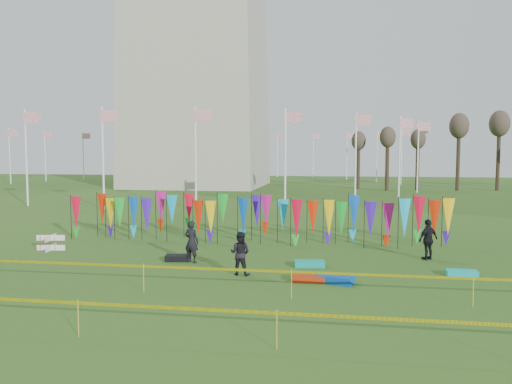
# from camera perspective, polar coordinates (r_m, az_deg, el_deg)

# --- Properties ---
(ground) EXTENTS (160.00, 160.00, 0.00)m
(ground) POSITION_cam_1_polar(r_m,az_deg,el_deg) (17.86, -4.57, -9.68)
(ground) COLOR #244B15
(ground) RESTS_ON ground
(flagpole_ring) EXTENTS (57.40, 56.16, 8.00)m
(flagpole_ring) POSITION_cam_1_polar(r_m,az_deg,el_deg) (67.31, -6.47, 4.09)
(flagpole_ring) COLOR white
(flagpole_ring) RESTS_ON ground
(banner_row) EXTENTS (18.64, 0.64, 2.26)m
(banner_row) POSITION_cam_1_polar(r_m,az_deg,el_deg) (24.32, -0.02, -2.59)
(banner_row) COLOR black
(banner_row) RESTS_ON ground
(caution_tape_near) EXTENTS (26.00, 0.02, 0.90)m
(caution_tape_near) POSITION_cam_1_polar(r_m,az_deg,el_deg) (15.68, -7.31, -8.77)
(caution_tape_near) COLOR #EAE504
(caution_tape_near) RESTS_ON ground
(caution_tape_far) EXTENTS (26.00, 0.02, 0.90)m
(caution_tape_far) POSITION_cam_1_polar(r_m,az_deg,el_deg) (12.11, -12.70, -12.82)
(caution_tape_far) COLOR #EAE504
(caution_tape_far) RESTS_ON ground
(box_kite) EXTENTS (0.65, 0.65, 0.72)m
(box_kite) POSITION_cam_1_polar(r_m,az_deg,el_deg) (24.24, -22.40, -5.39)
(box_kite) COLOR red
(box_kite) RESTS_ON ground
(person_left) EXTENTS (0.71, 0.59, 1.69)m
(person_left) POSITION_cam_1_polar(r_m,az_deg,el_deg) (20.13, -7.38, -5.64)
(person_left) COLOR black
(person_left) RESTS_ON ground
(person_mid) EXTENTS (0.82, 0.58, 1.57)m
(person_mid) POSITION_cam_1_polar(r_m,az_deg,el_deg) (17.99, -1.83, -7.00)
(person_mid) COLOR black
(person_mid) RESTS_ON ground
(person_right) EXTENTS (1.12, 1.03, 1.67)m
(person_right) POSITION_cam_1_polar(r_m,az_deg,el_deg) (21.69, 19.08, -5.14)
(person_right) COLOR black
(person_right) RESTS_ON ground
(kite_bag_turquoise) EXTENTS (1.21, 0.71, 0.23)m
(kite_bag_turquoise) POSITION_cam_1_polar(r_m,az_deg,el_deg) (19.50, 6.14, -8.14)
(kite_bag_turquoise) COLOR #0BAA9C
(kite_bag_turquoise) RESTS_ON ground
(kite_bag_blue) EXTENTS (1.34, 0.97, 0.25)m
(kite_bag_blue) POSITION_cam_1_polar(r_m,az_deg,el_deg) (17.25, 9.07, -9.80)
(kite_bag_blue) COLOR #0B4AB6
(kite_bag_blue) RESTS_ON ground
(kite_bag_red) EXTENTS (1.30, 0.64, 0.23)m
(kite_bag_red) POSITION_cam_1_polar(r_m,az_deg,el_deg) (17.32, 6.32, -9.74)
(kite_bag_red) COLOR red
(kite_bag_red) RESTS_ON ground
(kite_bag_black) EXTENTS (1.09, 0.75, 0.23)m
(kite_bag_black) POSITION_cam_1_polar(r_m,az_deg,el_deg) (20.67, -8.90, -7.44)
(kite_bag_black) COLOR black
(kite_bag_black) RESTS_ON ground
(kite_bag_teal) EXTENTS (1.06, 0.52, 0.20)m
(kite_bag_teal) POSITION_cam_1_polar(r_m,az_deg,el_deg) (19.41, 22.45, -8.55)
(kite_bag_teal) COLOR #0DBBBD
(kite_bag_teal) RESTS_ON ground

